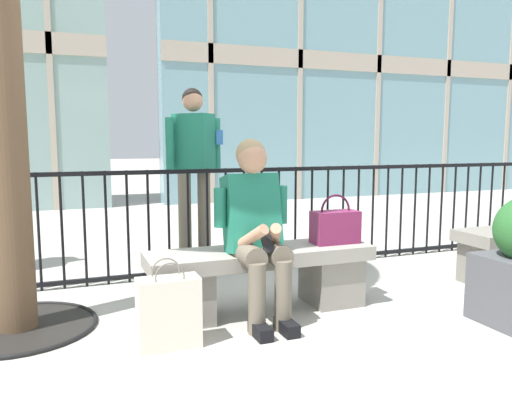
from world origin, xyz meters
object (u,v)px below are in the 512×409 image
stone_bench (261,274)px  seated_person_with_phone (256,224)px  bystander_at_railing (194,160)px  handbag_on_bench (335,226)px  shopping_bag (169,312)px

stone_bench → seated_person_with_phone: 0.41m
seated_person_with_phone → bystander_at_railing: size_ratio=0.71×
seated_person_with_phone → handbag_on_bench: (0.67, 0.12, -0.07)m
bystander_at_railing → handbag_on_bench: bearing=-70.0°
stone_bench → seated_person_with_phone: bearing=-124.2°
seated_person_with_phone → handbag_on_bench: 0.68m
handbag_on_bench → shopping_bag: 1.41m
stone_bench → handbag_on_bench: 0.66m
stone_bench → bystander_at_railing: size_ratio=0.94×
stone_bench → shopping_bag: bearing=-152.3°
shopping_bag → bystander_at_railing: bearing=71.9°
stone_bench → shopping_bag: (-0.73, -0.38, -0.06)m
handbag_on_bench → bystander_at_railing: (-0.63, 1.72, 0.42)m
stone_bench → bystander_at_railing: bearing=91.5°
seated_person_with_phone → shopping_bag: bearing=-158.4°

